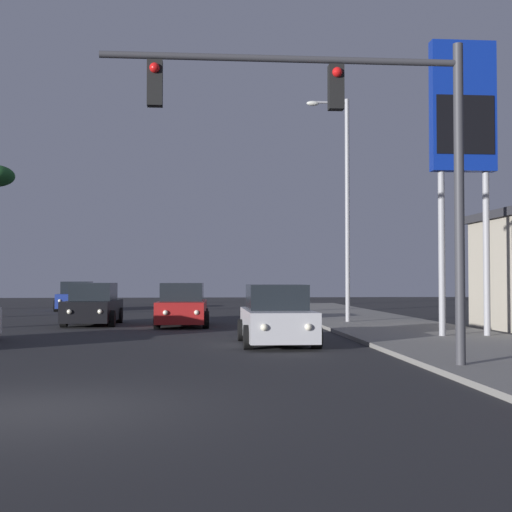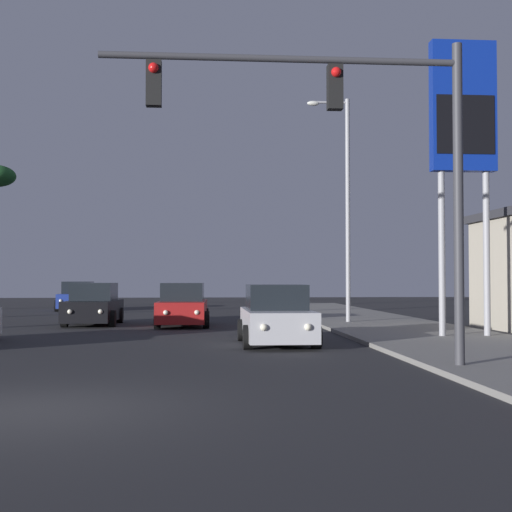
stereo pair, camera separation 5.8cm
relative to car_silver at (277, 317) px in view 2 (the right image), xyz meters
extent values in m
plane|color=#28282B|center=(-4.59, -9.70, -0.76)|extent=(120.00, 120.00, 0.00)
cube|color=gray|center=(4.91, 0.30, -0.70)|extent=(5.00, 60.00, 0.12)
cube|color=#B7B7BC|center=(0.00, -0.04, -0.18)|extent=(1.80, 4.20, 0.80)
cube|color=black|center=(0.00, 0.11, 0.57)|extent=(1.60, 2.00, 0.70)
cylinder|color=black|center=(-0.90, -1.34, -0.44)|extent=(0.24, 0.64, 0.64)
cylinder|color=black|center=(0.90, -1.34, -0.44)|extent=(0.24, 0.64, 0.64)
cylinder|color=black|center=(-0.90, 1.27, -0.44)|extent=(0.24, 0.64, 0.64)
cylinder|color=black|center=(0.90, 1.27, -0.44)|extent=(0.24, 0.64, 0.64)
sphere|color=#F2EACC|center=(-0.56, -2.16, -0.13)|extent=(0.18, 0.18, 0.18)
sphere|color=#F2EACC|center=(0.56, -2.16, -0.13)|extent=(0.18, 0.18, 0.18)
cube|color=maroon|center=(-2.81, 7.98, -0.18)|extent=(1.95, 4.26, 0.80)
cube|color=black|center=(-2.81, 8.13, 0.57)|extent=(1.67, 2.06, 0.70)
cylinder|color=black|center=(-3.71, 6.68, -0.44)|extent=(0.24, 0.64, 0.64)
cylinder|color=black|center=(-1.91, 6.68, -0.44)|extent=(0.24, 0.64, 0.64)
cylinder|color=black|center=(-3.71, 9.28, -0.44)|extent=(0.24, 0.64, 0.64)
cylinder|color=black|center=(-1.91, 9.28, -0.44)|extent=(0.24, 0.64, 0.64)
sphere|color=#F2EACC|center=(-3.37, 5.86, -0.13)|extent=(0.18, 0.18, 0.18)
sphere|color=#F2EACC|center=(-2.26, 5.86, -0.13)|extent=(0.18, 0.18, 0.18)
cube|color=black|center=(-6.38, 8.96, -0.18)|extent=(1.95, 4.26, 0.80)
cube|color=black|center=(-6.38, 9.11, 0.57)|extent=(1.67, 2.06, 0.70)
cylinder|color=black|center=(-7.28, 7.66, -0.44)|extent=(0.24, 0.64, 0.64)
cylinder|color=black|center=(-5.48, 7.66, -0.44)|extent=(0.24, 0.64, 0.64)
cylinder|color=black|center=(-7.28, 10.27, -0.44)|extent=(0.24, 0.64, 0.64)
cylinder|color=black|center=(-5.48, 10.27, -0.44)|extent=(0.24, 0.64, 0.64)
sphere|color=#F2EACC|center=(-6.94, 6.84, -0.13)|extent=(0.18, 0.18, 0.18)
sphere|color=#F2EACC|center=(-5.82, 6.84, -0.13)|extent=(0.18, 0.18, 0.18)
cube|color=navy|center=(-9.25, 22.31, -0.18)|extent=(1.93, 4.25, 0.80)
cube|color=black|center=(-9.25, 22.46, 0.57)|extent=(1.66, 2.05, 0.70)
cylinder|color=black|center=(-10.15, 21.01, -0.44)|extent=(0.24, 0.64, 0.64)
cylinder|color=black|center=(-8.35, 21.01, -0.44)|extent=(0.24, 0.64, 0.64)
cylinder|color=black|center=(-10.15, 23.61, -0.44)|extent=(0.24, 0.64, 0.64)
cylinder|color=black|center=(-8.35, 23.61, -0.44)|extent=(0.24, 0.64, 0.64)
sphere|color=#F2EACC|center=(-9.81, 20.19, -0.13)|extent=(0.18, 0.18, 0.18)
sphere|color=#F2EACC|center=(-8.70, 20.19, -0.13)|extent=(0.18, 0.18, 0.18)
cylinder|color=#38383D|center=(3.04, -5.98, 2.61)|extent=(0.20, 0.20, 6.50)
cylinder|color=#38383D|center=(-0.55, -5.98, 5.46)|extent=(7.18, 0.14, 0.14)
cube|color=black|center=(0.53, -5.98, 4.91)|extent=(0.30, 0.24, 0.90)
sphere|color=red|center=(0.53, -6.12, 5.18)|extent=(0.20, 0.20, 0.20)
cube|color=black|center=(-3.06, -5.98, 4.91)|extent=(0.30, 0.24, 0.90)
sphere|color=red|center=(-3.06, -6.12, 5.18)|extent=(0.20, 0.20, 0.20)
cylinder|color=#99999E|center=(3.79, 8.30, 3.86)|extent=(0.18, 0.18, 9.00)
cylinder|color=#99999E|center=(3.09, 8.30, 8.21)|extent=(1.40, 0.10, 0.10)
ellipsoid|color=silver|center=(2.39, 8.30, 8.16)|extent=(0.50, 0.24, 0.20)
cylinder|color=#99999E|center=(5.16, 1.12, 1.86)|extent=(0.20, 0.20, 5.00)
cylinder|color=#99999E|center=(6.56, 1.12, 1.86)|extent=(0.20, 0.20, 5.00)
cube|color=navy|center=(5.86, 1.12, 6.36)|extent=(2.00, 0.40, 4.00)
cube|color=black|center=(5.86, 0.91, 5.76)|extent=(1.80, 0.03, 1.80)
camera|label=1|loc=(-2.22, -19.91, 1.08)|focal=50.00mm
camera|label=2|loc=(-2.16, -19.92, 1.08)|focal=50.00mm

